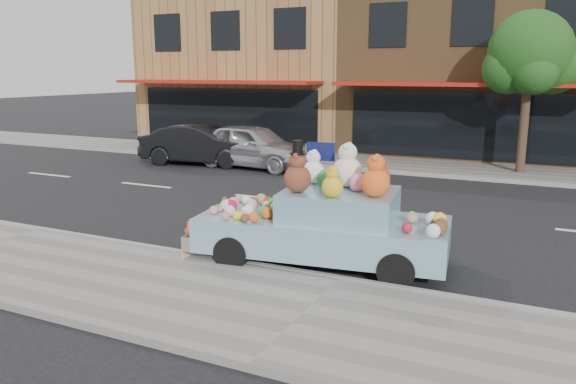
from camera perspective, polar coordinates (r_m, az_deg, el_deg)
The scene contains 11 objects.
ground at distance 13.76m, azimuth 12.53°, elevation -2.18°, with size 120.00×120.00×0.00m, color black.
near_sidewalk at distance 7.86m, azimuth 1.51°, elevation -12.57°, with size 60.00×3.00×0.12m, color gray.
far_sidewalk at distance 20.02m, azimuth 16.75°, elevation 2.23°, with size 60.00×3.00×0.12m, color gray.
near_kerb at distance 9.14m, azimuth 5.36°, elevation -8.92°, with size 60.00×0.12×0.13m, color gray.
far_kerb at distance 18.56m, azimuth 16.03°, elevation 1.53°, with size 60.00×0.12×0.13m, color gray.
storefront_left at distance 28.13m, azimuth -1.95°, elevation 12.81°, with size 10.00×9.80×7.30m.
storefront_mid at distance 25.17m, azimuth 19.23°, elevation 12.22°, with size 10.00×9.80×7.30m.
street_tree at distance 19.61m, azimuth 23.43°, elevation 12.24°, with size 3.00×2.70×5.22m.
car_silver at distance 19.81m, azimuth -3.62°, elevation 4.71°, with size 1.82×4.53×1.54m, color #B8B8BD.
car_dark at distance 20.66m, azimuth -8.76°, elevation 4.78°, with size 1.54×4.41×1.45m, color black.
art_car at distance 9.82m, azimuth 3.71°, elevation -3.01°, with size 4.66×2.29×2.23m.
Camera 1 is at (2.87, -13.03, 3.36)m, focal length 35.00 mm.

